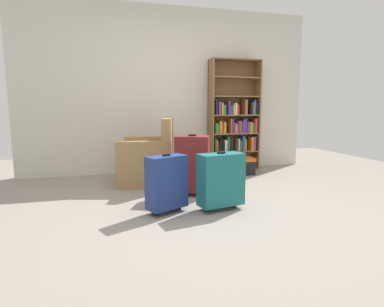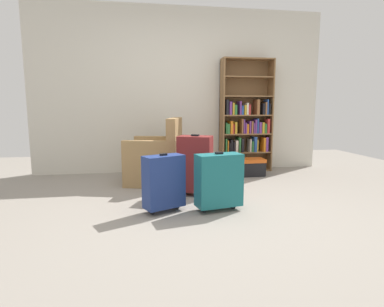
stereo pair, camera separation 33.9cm
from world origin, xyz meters
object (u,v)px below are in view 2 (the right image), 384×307
object	(u,v)px
armchair	(157,160)
storage_box	(250,167)
suitcase_teal	(219,180)
mug	(189,178)
suitcase_navy_blue	(164,182)
suitcase_dark_red	(195,164)
bookshelf	(245,120)

from	to	relation	value
armchair	storage_box	xyz separation A→B (m)	(1.42, 0.22, -0.18)
suitcase_teal	storage_box	bearing A→B (deg)	60.04
mug	suitcase_teal	size ratio (longest dim) A/B	0.20
armchair	suitcase_navy_blue	distance (m)	1.24
suitcase_dark_red	suitcase_navy_blue	world-z (taller)	suitcase_dark_red
armchair	suitcase_dark_red	world-z (taller)	armchair
bookshelf	mug	size ratio (longest dim) A/B	15.05
mug	suitcase_dark_red	world-z (taller)	suitcase_dark_red
armchair	storage_box	world-z (taller)	armchair
mug	suitcase_navy_blue	size ratio (longest dim) A/B	0.20
armchair	storage_box	distance (m)	1.45
bookshelf	storage_box	distance (m)	0.81
mug	storage_box	size ratio (longest dim) A/B	0.27
suitcase_dark_red	suitcase_teal	size ratio (longest dim) A/B	1.21
bookshelf	suitcase_dark_red	size ratio (longest dim) A/B	2.48
suitcase_navy_blue	bookshelf	bearing A→B (deg)	51.75
bookshelf	suitcase_dark_red	xyz separation A→B (m)	(-1.06, -1.31, -0.45)
bookshelf	suitcase_navy_blue	bearing A→B (deg)	-128.25
suitcase_navy_blue	storage_box	bearing A→B (deg)	45.77
armchair	suitcase_teal	world-z (taller)	armchair
suitcase_navy_blue	mug	bearing A→B (deg)	70.14
bookshelf	suitcase_navy_blue	distance (m)	2.44
armchair	suitcase_navy_blue	xyz separation A→B (m)	(0.00, -1.24, -0.01)
suitcase_navy_blue	armchair	bearing A→B (deg)	90.12
mug	storage_box	xyz separation A→B (m)	(0.98, 0.25, 0.09)
storage_box	suitcase_teal	size ratio (longest dim) A/B	0.73
storage_box	suitcase_teal	world-z (taller)	suitcase_teal
armchair	suitcase_dark_red	size ratio (longest dim) A/B	1.23
bookshelf	suitcase_teal	world-z (taller)	bookshelf
bookshelf	armchair	distance (m)	1.69
armchair	storage_box	bearing A→B (deg)	8.63
bookshelf	suitcase_teal	distance (m)	2.19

